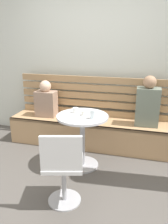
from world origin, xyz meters
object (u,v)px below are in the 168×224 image
Objects in this scene: booth_bench at (92,133)px; plate_small at (96,113)px; cup_water_clear at (93,114)px; cup_espresso_small at (83,113)px; person_child_left at (46,101)px; cafe_table at (82,131)px; cup_ceramic_white at (76,110)px; person_adult at (148,104)px; white_chair at (63,167)px.

plate_small is (0.17, -0.51, 0.52)m from booth_bench.
cup_water_clear reaches higher than plate_small.
cup_water_clear is 1.96× the size of cup_espresso_small.
booth_bench is 4.47× the size of person_child_left.
cup_espresso_small is (0.01, 0.01, 0.25)m from cafe_table.
person_child_left is at bearing 142.40° from cup_water_clear.
cup_ceramic_white is 0.47× the size of plate_small.
person_adult is 1.00m from cup_water_clear.
person_adult is 9.41× the size of cup_ceramic_white.
cup_espresso_small is at bearing -29.88° from cup_ceramic_white.
plate_small is at bearing -142.15° from person_adult.
white_chair is 10.63× the size of cup_ceramic_white.
booth_bench is at bearing 92.47° from cup_espresso_small.
booth_bench is 0.93m from person_child_left.
person_adult reaches higher than cup_ceramic_white.
cup_ceramic_white is at bearing 98.68° from white_chair.
white_chair reaches higher than plate_small.
cup_water_clear is 0.65× the size of plate_small.
person_adult is 1.25× the size of person_child_left.
cafe_table reaches higher than booth_bench.
person_adult is at bearing -0.21° from person_child_left.
white_chair is 1.71m from person_adult.
cup_ceramic_white reaches higher than booth_bench.
white_chair is 1.41× the size of person_child_left.
cafe_table is at bearing -34.98° from cup_ceramic_white.
white_chair is at bearing -97.83° from plate_small.
cafe_table is 13.21× the size of cup_espresso_small.
cafe_table is 6.73× the size of cup_water_clear.
cup_water_clear is (0.14, 0.73, 0.33)m from white_chair.
booth_bench is 1.01m from person_adult.
cafe_table is at bearing -136.94° from plate_small.
white_chair is (0.02, -0.81, -0.05)m from cafe_table.
cup_water_clear is (0.28, -0.17, 0.02)m from cup_ceramic_white.
cup_espresso_small is at bearing -38.54° from person_child_left.
plate_small is at bearing -71.71° from booth_bench.
cup_espresso_small reaches higher than cafe_table.
person_child_left is 5.49× the size of cup_water_clear.
person_adult is at bearing 0.68° from booth_bench.
cup_espresso_small is at bearing -137.22° from plate_small.
cafe_table is 0.98× the size of person_adult.
cup_ceramic_white is 1.43× the size of cup_espresso_small.
plate_small reaches higher than cafe_table.
cup_water_clear is 0.18m from cup_espresso_small.
white_chair is 0.88m from cup_espresso_small.
person_child_left reaches higher than cup_water_clear.
plate_small is (0.15, 0.14, 0.23)m from cafe_table.
person_adult reaches higher than plate_small.
white_chair is 5.00× the size of plate_small.
plate_small is (-0.67, -0.52, -0.03)m from person_adult.
cup_ceramic_white is at bearing 145.02° from cafe_table.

